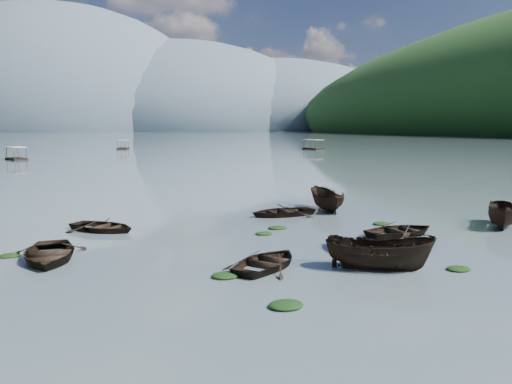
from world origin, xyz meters
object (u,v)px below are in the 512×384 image
object	(u,v)px
rowboat_3	(360,253)
pontoon_left	(17,160)
rowboat_0	(49,260)
pontoon_centre	(123,149)

from	to	relation	value
rowboat_3	pontoon_left	size ratio (longest dim) A/B	0.76
rowboat_0	pontoon_left	distance (m)	76.45
rowboat_0	pontoon_centre	distance (m)	116.03
pontoon_left	pontoon_centre	size ratio (longest dim) A/B	0.97
rowboat_0	pontoon_left	world-z (taller)	pontoon_left
rowboat_0	rowboat_3	bearing A→B (deg)	-13.79
rowboat_3	pontoon_left	bearing A→B (deg)	-86.40
rowboat_3	pontoon_left	world-z (taller)	pontoon_left
rowboat_3	pontoon_left	xyz separation A→B (m)	(-25.18, 78.81, 0.00)
rowboat_0	rowboat_3	world-z (taller)	rowboat_0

